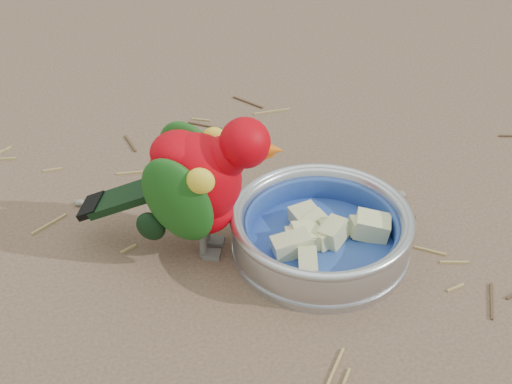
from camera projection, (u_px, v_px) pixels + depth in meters
name	position (u px, v px, depth m)	size (l,w,h in m)	color
ground	(293.00, 248.00, 0.94)	(60.00, 60.00, 0.00)	brown
food_bowl	(320.00, 246.00, 0.93)	(0.23, 0.23, 0.02)	#B2B2BA
bowl_wall	(321.00, 228.00, 0.91)	(0.23, 0.23, 0.04)	#B2B2BA
fruit_wedges	(321.00, 232.00, 0.92)	(0.14, 0.14, 0.03)	beige
lory_parrot	(199.00, 190.00, 0.88)	(0.11, 0.24, 0.19)	#B1000A
ground_debris	(292.00, 221.00, 0.98)	(0.90, 0.80, 0.01)	#9C824C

